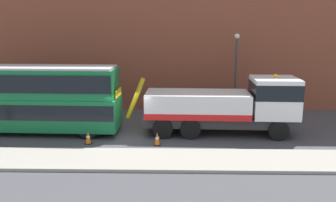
# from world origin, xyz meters

# --- Properties ---
(ground_plane) EXTENTS (120.00, 120.00, 0.00)m
(ground_plane) POSITION_xyz_m (0.00, 0.00, 0.00)
(ground_plane) COLOR #424247
(near_kerb) EXTENTS (60.00, 2.80, 0.15)m
(near_kerb) POSITION_xyz_m (0.00, -4.20, 0.07)
(near_kerb) COLOR gray
(near_kerb) RESTS_ON ground_plane
(building_facade) EXTENTS (60.00, 1.50, 16.00)m
(building_facade) POSITION_xyz_m (0.00, 6.97, 8.07)
(building_facade) COLOR brown
(building_facade) RESTS_ON ground_plane
(recovery_tow_truck) EXTENTS (10.18, 2.92, 3.67)m
(recovery_tow_truck) POSITION_xyz_m (5.72, 0.32, 1.76)
(recovery_tow_truck) COLOR #2D2D2D
(recovery_tow_truck) RESTS_ON ground_plane
(double_decker_bus) EXTENTS (11.11, 2.89, 4.06)m
(double_decker_bus) POSITION_xyz_m (-6.24, 0.34, 2.23)
(double_decker_bus) COLOR #146B38
(double_decker_bus) RESTS_ON ground_plane
(traffic_cone_near_bus) EXTENTS (0.36, 0.36, 0.72)m
(traffic_cone_near_bus) POSITION_xyz_m (-2.18, -1.70, 0.34)
(traffic_cone_near_bus) COLOR orange
(traffic_cone_near_bus) RESTS_ON ground_plane
(traffic_cone_midway) EXTENTS (0.36, 0.36, 0.72)m
(traffic_cone_midway) POSITION_xyz_m (1.65, -1.83, 0.34)
(traffic_cone_midway) COLOR orange
(traffic_cone_midway) RESTS_ON ground_plane
(street_lamp) EXTENTS (0.36, 0.36, 5.83)m
(street_lamp) POSITION_xyz_m (6.88, 4.78, 3.47)
(street_lamp) COLOR #38383D
(street_lamp) RESTS_ON ground_plane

